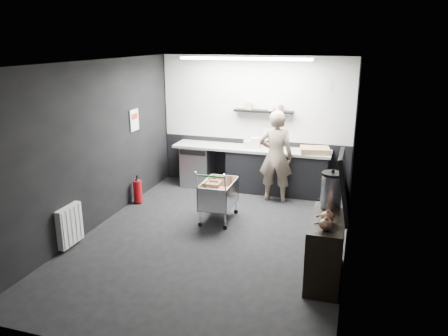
% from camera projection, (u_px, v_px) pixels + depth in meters
% --- Properties ---
extents(floor, '(5.50, 5.50, 0.00)m').
position_uv_depth(floor, '(213.00, 239.00, 6.85)').
color(floor, black).
rests_on(floor, ground).
extents(ceiling, '(5.50, 5.50, 0.00)m').
position_uv_depth(ceiling, '(211.00, 62.00, 6.08)').
color(ceiling, white).
rests_on(ceiling, wall_back).
extents(wall_back, '(5.50, 0.00, 5.50)m').
position_uv_depth(wall_back, '(255.00, 123.00, 8.98)').
color(wall_back, black).
rests_on(wall_back, floor).
extents(wall_front, '(5.50, 0.00, 5.50)m').
position_uv_depth(wall_front, '(114.00, 231.00, 3.95)').
color(wall_front, black).
rests_on(wall_front, floor).
extents(wall_left, '(0.00, 5.50, 5.50)m').
position_uv_depth(wall_left, '(95.00, 146.00, 7.04)').
color(wall_left, black).
rests_on(wall_left, floor).
extents(wall_right, '(0.00, 5.50, 5.50)m').
position_uv_depth(wall_right, '(352.00, 167.00, 5.90)').
color(wall_right, black).
rests_on(wall_right, floor).
extents(kitchen_wall_panel, '(3.95, 0.02, 1.70)m').
position_uv_depth(kitchen_wall_panel, '(255.00, 99.00, 8.82)').
color(kitchen_wall_panel, silver).
rests_on(kitchen_wall_panel, wall_back).
extents(dado_panel, '(3.95, 0.02, 1.00)m').
position_uv_depth(dado_panel, '(254.00, 163.00, 9.21)').
color(dado_panel, black).
rests_on(dado_panel, wall_back).
extents(floating_shelf, '(1.20, 0.22, 0.04)m').
position_uv_depth(floating_shelf, '(263.00, 111.00, 8.73)').
color(floating_shelf, black).
rests_on(floating_shelf, wall_back).
extents(wall_clock, '(0.20, 0.03, 0.20)m').
position_uv_depth(wall_clock, '(327.00, 86.00, 8.33)').
color(wall_clock, silver).
rests_on(wall_clock, wall_back).
extents(poster, '(0.02, 0.30, 0.40)m').
position_uv_depth(poster, '(134.00, 120.00, 8.16)').
color(poster, white).
rests_on(poster, wall_left).
extents(poster_red_band, '(0.02, 0.22, 0.10)m').
position_uv_depth(poster_red_band, '(134.00, 116.00, 8.14)').
color(poster_red_band, red).
rests_on(poster_red_band, poster).
extents(radiator, '(0.10, 0.50, 0.60)m').
position_uv_depth(radiator, '(70.00, 226.00, 6.48)').
color(radiator, silver).
rests_on(radiator, wall_left).
extents(ceiling_strip, '(2.40, 0.20, 0.04)m').
position_uv_depth(ceiling_strip, '(245.00, 59.00, 7.78)').
color(ceiling_strip, white).
rests_on(ceiling_strip, ceiling).
extents(prep_counter, '(3.20, 0.61, 0.90)m').
position_uv_depth(prep_counter, '(257.00, 169.00, 8.90)').
color(prep_counter, black).
rests_on(prep_counter, floor).
extents(person, '(0.65, 0.43, 1.76)m').
position_uv_depth(person, '(276.00, 156.00, 8.23)').
color(person, beige).
rests_on(person, floor).
extents(shopping_cart, '(0.52, 0.86, 0.95)m').
position_uv_depth(shopping_cart, '(218.00, 195.00, 7.43)').
color(shopping_cart, silver).
rests_on(shopping_cart, floor).
extents(sideboard, '(0.48, 1.13, 1.69)m').
position_uv_depth(sideboard, '(327.00, 239.00, 5.61)').
color(sideboard, black).
rests_on(sideboard, floor).
extents(fire_extinguisher, '(0.16, 0.16, 0.53)m').
position_uv_depth(fire_extinguisher, '(138.00, 190.00, 8.26)').
color(fire_extinguisher, '#AF0B11').
rests_on(fire_extinguisher, floor).
extents(cardboard_box, '(0.61, 0.51, 0.11)m').
position_uv_depth(cardboard_box, '(315.00, 150.00, 8.38)').
color(cardboard_box, tan).
rests_on(cardboard_box, prep_counter).
extents(pink_tub, '(0.21, 0.21, 0.21)m').
position_uv_depth(pink_tub, '(255.00, 143.00, 8.76)').
color(pink_tub, white).
rests_on(pink_tub, prep_counter).
extents(white_container, '(0.22, 0.20, 0.16)m').
position_uv_depth(white_container, '(248.00, 144.00, 8.75)').
color(white_container, silver).
rests_on(white_container, prep_counter).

